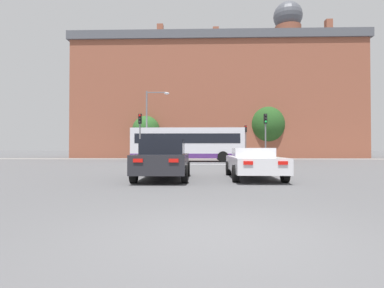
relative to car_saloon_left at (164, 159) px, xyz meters
The scene contains 18 objects.
ground_plane 7.98m from the car_saloon_left, 77.47° to the right, with size 400.00×400.00×0.00m, color #545456.
stop_line_strip 11.75m from the car_saloon_left, 81.55° to the left, with size 7.76×0.30×0.01m, color silver.
far_pavement 24.55m from the car_saloon_left, 85.97° to the left, with size 68.63×2.50×0.01m, color gray.
brick_civic_building 35.72m from the car_saloon_left, 83.46° to the left, with size 40.35×15.22×24.09m.
car_saloon_left is the anchor object (origin of this frame).
car_roadster_right 3.70m from the car_saloon_left, ahead, with size 2.03×4.85×1.26m.
bus_crossing_lead 16.71m from the car_saloon_left, 89.05° to the left, with size 10.60×2.69×3.19m.
traffic_light_near_left 12.65m from the car_saloon_left, 105.76° to the left, with size 0.26×0.31×4.05m.
traffic_light_near_right 14.48m from the car_saloon_left, 61.60° to the left, with size 0.26×0.31×4.10m.
traffic_light_far_right 25.17m from the car_saloon_left, 73.90° to the left, with size 0.26×0.31×4.05m.
traffic_light_far_left 24.48m from the car_saloon_left, 97.67° to the left, with size 0.26×0.31×3.69m.
street_lamp_junction 18.07m from the car_saloon_left, 101.06° to the left, with size 2.33×0.36×6.96m.
pedestrian_waiting 25.88m from the car_saloon_left, 104.72° to the left, with size 0.37×0.46×1.58m.
pedestrian_walking_east 24.50m from the car_saloon_left, 101.95° to the left, with size 0.45×0.33×1.68m.
pedestrian_walking_west 24.22m from the car_saloon_left, 80.41° to the left, with size 0.34×0.45×1.62m.
tree_by_building 27.81m from the car_saloon_left, 101.76° to the left, with size 3.60×3.60×5.56m.
tree_kerbside 30.63m from the car_saloon_left, 70.01° to the left, with size 5.06×5.06×7.13m.
tree_distant 31.12m from the car_saloon_left, 70.72° to the left, with size 4.07×4.07×6.62m.
Camera 1 is at (-0.25, -4.21, 1.22)m, focal length 28.00 mm.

